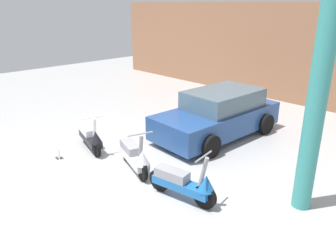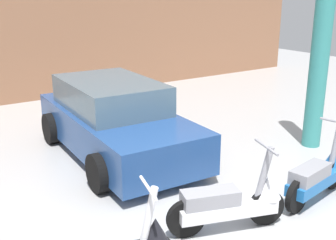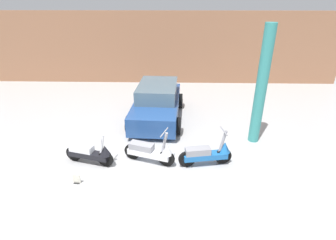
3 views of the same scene
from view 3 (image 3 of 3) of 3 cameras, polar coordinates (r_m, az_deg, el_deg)
name	(u,v)px [view 3 (image 3 of 3)]	position (r m, az deg, el deg)	size (l,w,h in m)	color
ground_plane	(142,176)	(7.38, -5.74, -11.94)	(28.00, 28.00, 0.00)	#B2B2B2
wall_back	(159,48)	(14.67, -2.00, 15.33)	(19.60, 0.12, 3.79)	#9E6B4C
scooter_front_left	(91,152)	(7.93, -16.46, -6.78)	(1.49, 0.68, 1.06)	black
scooter_front_right	(151,151)	(7.66, -3.71, -6.75)	(1.52, 0.77, 1.10)	black
scooter_front_center	(208,153)	(7.64, 8.66, -7.14)	(1.56, 0.62, 1.09)	black
car_rear_left	(157,102)	(10.38, -2.35, 3.83)	(2.09, 4.07, 1.36)	navy
placard_near_left_scooter	(77,179)	(7.43, -19.26, -12.07)	(0.20, 0.14, 0.26)	black
support_column_side	(261,87)	(8.71, 19.65, 6.78)	(0.35, 0.35, 3.79)	teal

